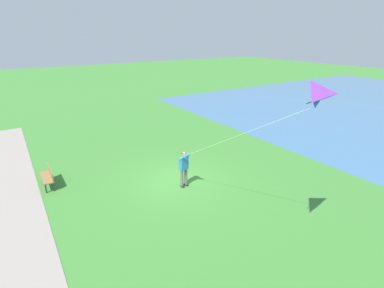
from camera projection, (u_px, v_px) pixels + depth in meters
ground_plane at (177, 182)px, 14.24m from camera, size 120.00×120.00×0.00m
walkway_path at (16, 265)px, 9.10m from camera, size 2.80×32.03×0.02m
person_kite_flyer at (184, 166)px, 13.46m from camera, size 0.52×0.62×1.83m
flying_kite at (308, 95)px, 8.01m from camera, size 1.23×5.53×3.75m
park_bench_near_walkway at (48, 176)px, 13.71m from camera, size 0.46×1.51×0.88m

